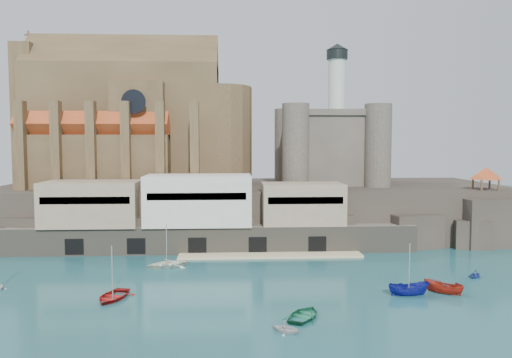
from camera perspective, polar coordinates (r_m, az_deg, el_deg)
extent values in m
plane|color=#1A4E55|center=(65.08, 1.16, -12.39)|extent=(300.00, 300.00, 0.00)
cube|color=black|center=(103.21, -0.43, -3.37)|extent=(100.00, 34.00, 10.00)
cube|color=black|center=(93.34, -24.07, -5.78)|extent=(9.00, 5.00, 6.00)
cube|color=black|center=(88.86, -14.35, -6.03)|extent=(9.00, 5.00, 6.00)
cube|color=black|center=(87.12, -3.26, -6.11)|extent=(9.00, 5.00, 6.00)
cube|color=black|center=(88.67, 7.86, -5.96)|extent=(9.00, 5.00, 6.00)
cube|color=black|center=(92.98, 17.64, -5.65)|extent=(9.00, 5.00, 6.00)
cube|color=#676152|center=(86.34, -5.26, -6.72)|extent=(70.00, 6.00, 4.50)
cube|color=beige|center=(82.56, 1.65, -8.70)|extent=(30.00, 4.00, 0.40)
cube|color=black|center=(87.36, -20.03, -7.27)|extent=(3.00, 0.40, 2.60)
cube|color=black|center=(84.98, -13.52, -7.45)|extent=(3.00, 0.40, 2.60)
cube|color=black|center=(83.74, -6.72, -7.53)|extent=(3.00, 0.40, 2.60)
cube|color=black|center=(83.68, 0.19, -7.51)|extent=(3.00, 0.40, 2.60)
cube|color=black|center=(84.81, 7.01, -7.39)|extent=(3.00, 0.40, 2.60)
cube|color=gray|center=(89.48, -18.18, -2.64)|extent=(16.00, 9.00, 7.50)
cube|color=silver|center=(86.45, -6.59, -2.36)|extent=(18.00, 9.00, 8.50)
cube|color=gray|center=(87.27, 5.31, -2.79)|extent=(14.00, 8.00, 7.00)
cube|color=#4E3B24|center=(106.47, -14.68, 5.90)|extent=(38.00, 14.00, 24.00)
cube|color=#4E3B24|center=(107.52, -14.81, 12.30)|extent=(38.00, 13.01, 13.01)
cylinder|color=#4E3B24|center=(104.26, -4.35, 4.96)|extent=(14.00, 14.00, 20.00)
cube|color=#4E3B24|center=(105.68, -12.53, 4.87)|extent=(10.00, 20.00, 20.00)
cube|color=#4E3B24|center=(98.15, -18.02, 1.90)|extent=(28.00, 5.00, 10.00)
cube|color=#4E3B24|center=(116.59, -15.60, 2.28)|extent=(28.00, 5.00, 10.00)
cube|color=#B4441E|center=(98.14, -18.11, 5.75)|extent=(28.00, 5.66, 5.66)
cube|color=#B4441E|center=(116.58, -15.66, 5.52)|extent=(28.00, 5.66, 5.66)
cube|color=#4E3B24|center=(111.94, -24.33, 6.60)|extent=(4.00, 10.00, 28.00)
cylinder|color=black|center=(94.11, -13.82, 8.60)|extent=(4.40, 0.30, 4.40)
cube|color=#4E3B24|center=(99.09, -25.24, 3.46)|extent=(1.60, 2.20, 16.00)
cube|color=#4E3B24|center=(96.91, -21.84, 3.55)|extent=(1.60, 2.20, 16.00)
cube|color=#4E3B24|center=(95.09, -18.30, 3.63)|extent=(1.60, 2.20, 16.00)
cube|color=#4E3B24|center=(93.64, -14.63, 3.71)|extent=(1.60, 2.20, 16.00)
cube|color=#4E3B24|center=(92.59, -10.86, 3.76)|extent=(1.60, 2.20, 16.00)
cube|color=#4E3B24|center=(91.95, -7.03, 3.80)|extent=(1.60, 2.20, 16.00)
cube|color=#494339|center=(105.24, 8.29, 3.29)|extent=(16.00, 16.00, 14.00)
cube|color=#494339|center=(105.39, 8.33, 7.32)|extent=(17.00, 17.00, 1.20)
cylinder|color=#494339|center=(96.03, 4.53, 3.84)|extent=(5.20, 5.20, 16.00)
cylinder|color=#494339|center=(99.39, 13.74, 3.74)|extent=(5.20, 5.20, 16.00)
cylinder|color=#494339|center=(111.92, 3.46, 3.89)|extent=(5.20, 5.20, 16.00)
cylinder|color=#494339|center=(114.81, 11.44, 3.82)|extent=(5.20, 5.20, 16.00)
cylinder|color=silver|center=(108.20, 9.21, 10.20)|extent=(3.60, 3.60, 12.00)
cylinder|color=black|center=(109.16, 9.25, 13.86)|extent=(4.40, 4.40, 2.00)
cone|color=black|center=(109.44, 9.26, 14.68)|extent=(4.60, 4.60, 1.40)
cube|color=black|center=(100.73, 24.65, -4.31)|extent=(12.00, 10.00, 8.70)
cube|color=black|center=(96.57, 23.33, -5.73)|extent=(6.00, 5.00, 5.00)
cube|color=black|center=(105.04, 26.54, -4.78)|extent=(5.00, 4.00, 6.00)
cube|color=#4E3B24|center=(100.19, 24.73, -1.76)|extent=(4.20, 4.20, 0.30)
cylinder|color=#4E3B24|center=(97.91, 24.36, -1.03)|extent=(0.36, 0.36, 3.20)
cylinder|color=#4E3B24|center=(99.42, 26.00, -1.01)|extent=(0.36, 0.36, 3.20)
cylinder|color=#4E3B24|center=(100.75, 23.52, -0.87)|extent=(0.36, 0.36, 3.20)
cylinder|color=#4E3B24|center=(102.22, 25.13, -0.85)|extent=(0.36, 0.36, 3.20)
pyramid|color=#B4441E|center=(99.88, 24.80, 0.61)|extent=(6.40, 6.40, 2.20)
imported|color=#9E1411|center=(63.39, -16.06, -13.01)|extent=(4.42, 2.20, 5.95)
imported|color=silver|center=(51.20, 3.45, -17.09)|extent=(2.57, 2.99, 2.96)
imported|color=navy|center=(65.10, 17.05, -12.57)|extent=(2.03, 1.98, 5.12)
imported|color=#1B6743|center=(55.29, 5.56, -15.46)|extent=(4.03, 3.01, 5.58)
imported|color=maroon|center=(67.25, 20.59, -12.11)|extent=(2.56, 2.55, 4.79)
imported|color=white|center=(77.17, -10.16, -9.80)|extent=(2.99, 4.63, 6.28)
imported|color=navy|center=(76.38, 23.74, -10.24)|extent=(2.54, 2.62, 2.63)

